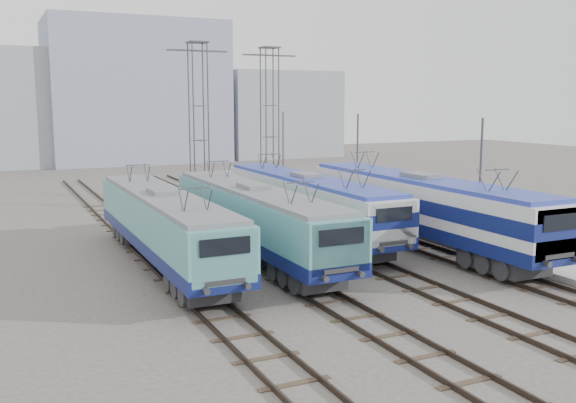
{
  "coord_description": "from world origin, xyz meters",
  "views": [
    {
      "loc": [
        -14.12,
        -23.21,
        7.82
      ],
      "look_at": [
        0.11,
        7.0,
        2.6
      ],
      "focal_mm": 40.0,
      "sensor_mm": 36.0,
      "label": 1
    }
  ],
  "objects_px": {
    "catenary_tower_west": "(199,118)",
    "safety_cone": "(520,250)",
    "locomotive_center_left": "(256,216)",
    "mast_rear": "(283,153)",
    "locomotive_far_left": "(165,223)",
    "mast_mid": "(357,166)",
    "locomotive_center_right": "(307,200)",
    "mast_front": "(480,187)",
    "locomotive_far_right": "(422,204)",
    "catenary_tower_east": "(270,116)"
  },
  "relations": [
    {
      "from": "locomotive_far_left",
      "to": "mast_mid",
      "type": "relative_size",
      "value": 2.47
    },
    {
      "from": "locomotive_far_left",
      "to": "locomotive_center_left",
      "type": "relative_size",
      "value": 0.99
    },
    {
      "from": "catenary_tower_east",
      "to": "mast_mid",
      "type": "height_order",
      "value": "catenary_tower_east"
    },
    {
      "from": "mast_rear",
      "to": "catenary_tower_east",
      "type": "bearing_deg",
      "value": -136.4
    },
    {
      "from": "safety_cone",
      "to": "mast_mid",
      "type": "bearing_deg",
      "value": 93.12
    },
    {
      "from": "mast_mid",
      "to": "mast_rear",
      "type": "height_order",
      "value": "same"
    },
    {
      "from": "locomotive_center_left",
      "to": "locomotive_far_right",
      "type": "relative_size",
      "value": 0.93
    },
    {
      "from": "catenary_tower_west",
      "to": "locomotive_far_left",
      "type": "bearing_deg",
      "value": -112.98
    },
    {
      "from": "catenary_tower_east",
      "to": "mast_front",
      "type": "distance_m",
      "value": 22.32
    },
    {
      "from": "catenary_tower_west",
      "to": "safety_cone",
      "type": "distance_m",
      "value": 24.84
    },
    {
      "from": "locomotive_far_right",
      "to": "safety_cone",
      "type": "distance_m",
      "value": 5.51
    },
    {
      "from": "locomotive_center_right",
      "to": "mast_front",
      "type": "distance_m",
      "value": 9.51
    },
    {
      "from": "catenary_tower_west",
      "to": "mast_mid",
      "type": "distance_m",
      "value": 12.16
    },
    {
      "from": "locomotive_far_left",
      "to": "mast_mid",
      "type": "xyz_separation_m",
      "value": [
        15.35,
        7.92,
        1.34
      ]
    },
    {
      "from": "catenary_tower_west",
      "to": "locomotive_center_right",
      "type": "bearing_deg",
      "value": -80.21
    },
    {
      "from": "locomotive_far_left",
      "to": "safety_cone",
      "type": "height_order",
      "value": "locomotive_far_left"
    },
    {
      "from": "locomotive_center_right",
      "to": "locomotive_far_right",
      "type": "distance_m",
      "value": 6.48
    },
    {
      "from": "catenary_tower_east",
      "to": "mast_front",
      "type": "xyz_separation_m",
      "value": [
        2.1,
        -22.0,
        -3.14
      ]
    },
    {
      "from": "catenary_tower_east",
      "to": "mast_mid",
      "type": "distance_m",
      "value": 10.69
    },
    {
      "from": "locomotive_far_left",
      "to": "mast_rear",
      "type": "distance_m",
      "value": 25.18
    },
    {
      "from": "locomotive_center_left",
      "to": "locomotive_center_right",
      "type": "height_order",
      "value": "locomotive_center_right"
    },
    {
      "from": "catenary_tower_west",
      "to": "mast_rear",
      "type": "height_order",
      "value": "catenary_tower_west"
    },
    {
      "from": "catenary_tower_west",
      "to": "mast_front",
      "type": "bearing_deg",
      "value": -66.73
    },
    {
      "from": "locomotive_center_right",
      "to": "catenary_tower_west",
      "type": "xyz_separation_m",
      "value": [
        -2.25,
        13.04,
        4.39
      ]
    },
    {
      "from": "mast_mid",
      "to": "mast_rear",
      "type": "relative_size",
      "value": 1.0
    },
    {
      "from": "locomotive_center_right",
      "to": "mast_mid",
      "type": "bearing_deg",
      "value": 38.41
    },
    {
      "from": "catenary_tower_east",
      "to": "safety_cone",
      "type": "height_order",
      "value": "catenary_tower_east"
    },
    {
      "from": "catenary_tower_east",
      "to": "mast_mid",
      "type": "relative_size",
      "value": 1.71
    },
    {
      "from": "locomotive_far_left",
      "to": "locomotive_center_right",
      "type": "height_order",
      "value": "locomotive_center_right"
    },
    {
      "from": "locomotive_center_left",
      "to": "locomotive_center_right",
      "type": "xyz_separation_m",
      "value": [
        4.5,
        3.19,
        0.07
      ]
    },
    {
      "from": "mast_front",
      "to": "mast_mid",
      "type": "relative_size",
      "value": 1.0
    },
    {
      "from": "catenary_tower_west",
      "to": "safety_cone",
      "type": "height_order",
      "value": "catenary_tower_west"
    },
    {
      "from": "mast_mid",
      "to": "mast_rear",
      "type": "bearing_deg",
      "value": 90.0
    },
    {
      "from": "locomotive_center_left",
      "to": "safety_cone",
      "type": "bearing_deg",
      "value": -27.16
    },
    {
      "from": "catenary_tower_east",
      "to": "locomotive_far_left",
      "type": "bearing_deg",
      "value": -126.49
    },
    {
      "from": "locomotive_far_right",
      "to": "safety_cone",
      "type": "relative_size",
      "value": 37.51
    },
    {
      "from": "locomotive_far_right",
      "to": "catenary_tower_east",
      "type": "height_order",
      "value": "catenary_tower_east"
    },
    {
      "from": "locomotive_far_right",
      "to": "safety_cone",
      "type": "height_order",
      "value": "locomotive_far_right"
    },
    {
      "from": "locomotive_center_right",
      "to": "catenary_tower_west",
      "type": "height_order",
      "value": "catenary_tower_west"
    },
    {
      "from": "catenary_tower_east",
      "to": "mast_rear",
      "type": "distance_m",
      "value": 4.28
    },
    {
      "from": "mast_front",
      "to": "safety_cone",
      "type": "xyz_separation_m",
      "value": [
        0.77,
        -2.19,
        -2.95
      ]
    },
    {
      "from": "locomotive_center_left",
      "to": "mast_front",
      "type": "relative_size",
      "value": 2.5
    },
    {
      "from": "locomotive_far_left",
      "to": "mast_mid",
      "type": "distance_m",
      "value": 17.32
    },
    {
      "from": "locomotive_far_left",
      "to": "mast_mid",
      "type": "height_order",
      "value": "mast_mid"
    },
    {
      "from": "locomotive_far_right",
      "to": "mast_front",
      "type": "xyz_separation_m",
      "value": [
        1.85,
        -2.3,
        1.11
      ]
    },
    {
      "from": "locomotive_center_left",
      "to": "mast_rear",
      "type": "bearing_deg",
      "value": 61.79
    },
    {
      "from": "locomotive_far_left",
      "to": "locomotive_far_right",
      "type": "distance_m",
      "value": 13.62
    },
    {
      "from": "locomotive_far_right",
      "to": "mast_mid",
      "type": "relative_size",
      "value": 2.68
    },
    {
      "from": "locomotive_center_left",
      "to": "mast_rear",
      "type": "height_order",
      "value": "mast_rear"
    },
    {
      "from": "locomotive_far_left",
      "to": "catenary_tower_east",
      "type": "xyz_separation_m",
      "value": [
        13.25,
        17.92,
        4.48
      ]
    }
  ]
}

